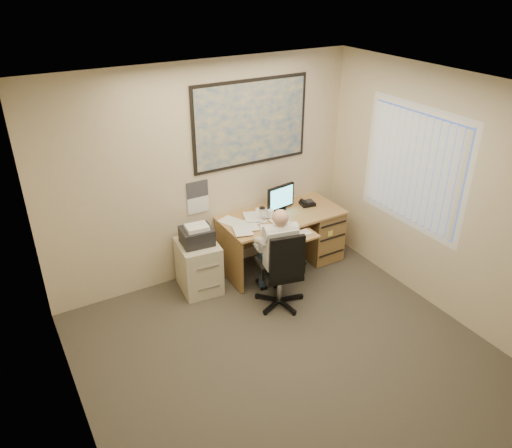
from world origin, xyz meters
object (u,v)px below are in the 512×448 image
office_chair (283,284)px  person (279,258)px  desk (301,229)px  filing_cabinet (198,262)px

office_chair → person: size_ratio=0.83×
desk → filing_cabinet: 1.51m
filing_cabinet → person: (0.70, -0.73, 0.23)m
filing_cabinet → office_chair: (0.71, -0.81, -0.09)m
filing_cabinet → person: size_ratio=0.73×
desk → person: 1.10m
filing_cabinet → person: 1.04m
desk → person: (-0.81, -0.72, 0.17)m
filing_cabinet → person: bearing=-40.8°
desk → office_chair: size_ratio=1.57×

